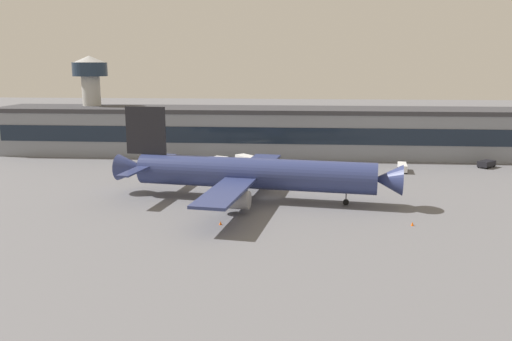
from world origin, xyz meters
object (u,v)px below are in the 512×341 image
(crew_van, at_px, (171,159))
(airliner, at_px, (250,173))
(belt_loader, at_px, (402,167))
(traffic_cone_0, at_px, (220,223))
(fuel_truck, at_px, (249,162))
(pushback_tractor, at_px, (487,163))
(control_tower, at_px, (91,91))
(baggage_tug, at_px, (221,159))
(traffic_cone_1, at_px, (412,224))

(crew_van, bearing_deg, airliner, -54.94)
(belt_loader, height_order, traffic_cone_0, belt_loader)
(fuel_truck, bearing_deg, pushback_tractor, 6.66)
(airliner, relative_size, fuel_truck, 7.01)
(belt_loader, xyz_separation_m, traffic_cone_0, (-38.19, -46.33, -0.85))
(airliner, height_order, control_tower, control_tower)
(baggage_tug, bearing_deg, traffic_cone_0, -81.60)
(airliner, distance_m, control_tower, 77.58)
(fuel_truck, xyz_separation_m, crew_van, (-20.88, 4.34, -0.42))
(fuel_truck, xyz_separation_m, baggage_tug, (-8.18, 7.01, -0.80))
(control_tower, relative_size, belt_loader, 4.30)
(crew_van, distance_m, traffic_cone_0, 54.59)
(control_tower, height_order, pushback_tractor, control_tower)
(airliner, height_order, fuel_truck, airliner)
(crew_van, xyz_separation_m, baggage_tug, (12.70, 2.67, -0.37))
(belt_loader, bearing_deg, baggage_tug, 171.49)
(fuel_truck, height_order, traffic_cone_0, fuel_truck)
(control_tower, xyz_separation_m, traffic_cone_1, (81.11, -69.63, -17.58))
(airliner, distance_m, belt_loader, 46.06)
(pushback_tractor, bearing_deg, belt_loader, -162.86)
(pushback_tractor, height_order, belt_loader, belt_loader)
(pushback_tractor, xyz_separation_m, traffic_cone_0, (-60.67, -53.26, -0.74))
(airliner, xyz_separation_m, crew_van, (-23.88, 34.03, -3.76))
(control_tower, relative_size, crew_van, 5.09)
(baggage_tug, height_order, traffic_cone_1, baggage_tug)
(airliner, xyz_separation_m, traffic_cone_1, (28.04, -14.48, -4.90))
(airliner, xyz_separation_m, traffic_cone_0, (-3.31, -16.52, -4.91))
(baggage_tug, bearing_deg, airliner, -73.06)
(fuel_truck, bearing_deg, crew_van, 168.26)
(baggage_tug, bearing_deg, control_tower, 156.23)
(fuel_truck, relative_size, traffic_cone_0, 13.09)
(control_tower, xyz_separation_m, baggage_tug, (41.89, -18.45, -16.81))
(airliner, distance_m, fuel_truck, 30.03)
(crew_van, relative_size, traffic_cone_0, 9.08)
(crew_van, distance_m, baggage_tug, 12.99)
(airliner, relative_size, pushback_tractor, 10.72)
(control_tower, distance_m, baggage_tug, 48.76)
(control_tower, bearing_deg, belt_loader, -16.07)
(crew_van, height_order, belt_loader, crew_van)
(airliner, distance_m, pushback_tractor, 68.25)
(crew_van, height_order, traffic_cone_1, crew_van)
(airliner, bearing_deg, crew_van, 125.06)
(pushback_tractor, relative_size, traffic_cone_1, 8.28)
(pushback_tractor, relative_size, traffic_cone_0, 8.56)
(control_tower, xyz_separation_m, crew_van, (29.18, -21.12, -16.44))
(control_tower, height_order, baggage_tug, control_tower)
(airliner, relative_size, control_tower, 1.98)
(fuel_truck, distance_m, traffic_cone_0, 46.24)
(airliner, height_order, traffic_cone_1, airliner)
(airliner, bearing_deg, traffic_cone_1, -27.31)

